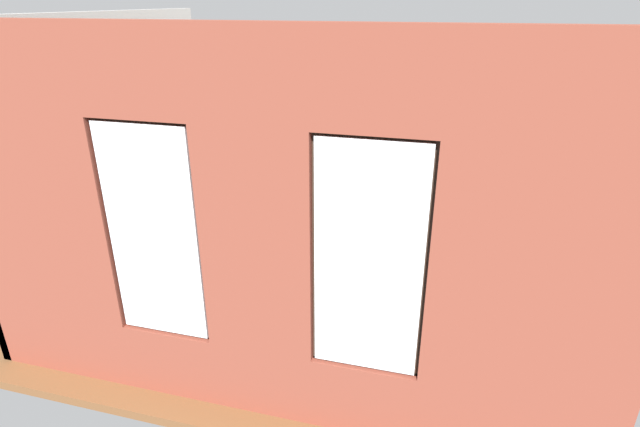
{
  "coord_description": "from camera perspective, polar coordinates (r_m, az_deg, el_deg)",
  "views": [
    {
      "loc": [
        -1.47,
        5.91,
        3.64
      ],
      "look_at": [
        0.01,
        0.4,
        1.18
      ],
      "focal_mm": 28.0,
      "sensor_mm": 36.0,
      "label": 1
    }
  ],
  "objects": [
    {
      "name": "ground_plane",
      "position": [
        7.12,
        0.95,
        -7.93
      ],
      "size": [
        6.67,
        5.73,
        0.1
      ],
      "primitive_type": "cube",
      "color": "brown"
    },
    {
      "name": "potted_plant_corner_near_left",
      "position": [
        8.3,
        21.2,
        2.41
      ],
      "size": [
        1.04,
        0.92,
        1.42
      ],
      "color": "#47423D",
      "rests_on": "ground_plane"
    },
    {
      "name": "couch_by_window",
      "position": [
        5.47,
        -4.36,
        -14.07
      ],
      "size": [
        1.87,
        0.87,
        0.8
      ],
      "color": "black",
      "rests_on": "ground_plane"
    },
    {
      "name": "media_console",
      "position": [
        8.0,
        -17.92,
        -2.66
      ],
      "size": [
        1.24,
        0.42,
        0.58
      ],
      "primitive_type": "cube",
      "color": "black",
      "rests_on": "ground_plane"
    },
    {
      "name": "brick_wall_with_windows",
      "position": [
        4.19,
        -7.27,
        -3.92
      ],
      "size": [
        6.07,
        0.3,
        3.51
      ],
      "color": "brown",
      "rests_on": "ground_plane"
    },
    {
      "name": "potted_plant_foreground_right",
      "position": [
        9.15,
        -10.81,
        3.48
      ],
      "size": [
        0.6,
        0.6,
        0.92
      ],
      "color": "brown",
      "rests_on": "ground_plane"
    },
    {
      "name": "cup_ceramic",
      "position": [
        7.09,
        -0.42,
        -3.09
      ],
      "size": [
        0.09,
        0.09,
        0.11
      ],
      "primitive_type": "cylinder",
      "color": "silver",
      "rests_on": "coffee_table"
    },
    {
      "name": "tv_flatscreen",
      "position": [
        7.75,
        -18.5,
        1.74
      ],
      "size": [
        1.01,
        0.2,
        0.73
      ],
      "color": "black",
      "rests_on": "media_console"
    },
    {
      "name": "remote_silver",
      "position": [
        7.03,
        4.38,
        -3.8
      ],
      "size": [
        0.1,
        0.18,
        0.02
      ],
      "primitive_type": "cube",
      "rotation": [
        0.0,
        0.0,
        5.98
      ],
      "color": "#B2B2B7",
      "rests_on": "coffee_table"
    },
    {
      "name": "table_plant_small",
      "position": [
        6.93,
        -3.02,
        -3.14
      ],
      "size": [
        0.13,
        0.13,
        0.23
      ],
      "color": "#47423D",
      "rests_on": "coffee_table"
    },
    {
      "name": "candle_jar",
      "position": [
        6.96,
        0.83,
        -3.62
      ],
      "size": [
        0.08,
        0.08,
        0.11
      ],
      "primitive_type": "cylinder",
      "color": "#B7333D",
      "rests_on": "coffee_table"
    },
    {
      "name": "potted_plant_near_tv",
      "position": [
        6.7,
        -19.21,
        -3.16
      ],
      "size": [
        0.88,
        0.91,
        1.28
      ],
      "color": "#9E5638",
      "rests_on": "ground_plane"
    },
    {
      "name": "papasan_chair",
      "position": [
        8.38,
        -2.02,
        0.94
      ],
      "size": [
        1.19,
        1.19,
        0.73
      ],
      "color": "olive",
      "rests_on": "ground_plane"
    },
    {
      "name": "couch_left",
      "position": [
        6.71,
        20.57,
        -7.93
      ],
      "size": [
        0.98,
        1.88,
        0.8
      ],
      "rotation": [
        0.0,
        0.0,
        1.51
      ],
      "color": "black",
      "rests_on": "ground_plane"
    },
    {
      "name": "potted_plant_between_couches",
      "position": [
        5.0,
        11.2,
        -11.43
      ],
      "size": [
        1.02,
        1.0,
        1.35
      ],
      "color": "#9E5638",
      "rests_on": "ground_plane"
    },
    {
      "name": "potted_plant_by_left_couch",
      "position": [
        7.87,
        17.04,
        -2.43
      ],
      "size": [
        0.26,
        0.26,
        0.53
      ],
      "color": "#9E5638",
      "rests_on": "ground_plane"
    },
    {
      "name": "white_wall_right",
      "position": [
        7.49,
        -22.27,
        6.94
      ],
      "size": [
        0.1,
        4.73,
        3.51
      ],
      "primitive_type": "cube",
      "color": "silver",
      "rests_on": "ground_plane"
    },
    {
      "name": "potted_plant_corner_far_left",
      "position": [
        5.05,
        24.22,
        -14.96
      ],
      "size": [
        0.97,
        0.89,
        1.15
      ],
      "color": "beige",
      "rests_on": "ground_plane"
    },
    {
      "name": "coffee_table",
      "position": [
        7.01,
        0.83,
        -4.38
      ],
      "size": [
        1.49,
        0.85,
        0.44
      ],
      "color": "#A87547",
      "rests_on": "ground_plane"
    },
    {
      "name": "remote_black",
      "position": [
        6.84,
        1.48,
        -4.53
      ],
      "size": [
        0.17,
        0.13,
        0.02
      ],
      "primitive_type": "cube",
      "rotation": [
        0.0,
        0.0,
        1.06
      ],
      "color": "black",
      "rests_on": "coffee_table"
    }
  ]
}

